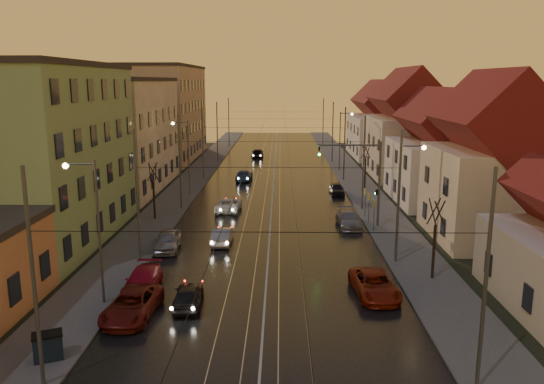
{
  "coord_description": "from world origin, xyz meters",
  "views": [
    {
      "loc": [
        0.83,
        -24.97,
        12.01
      ],
      "look_at": [
        0.11,
        20.63,
        2.43
      ],
      "focal_mm": 35.0,
      "sensor_mm": 36.0,
      "label": 1
    }
  ],
  "objects_px": {
    "street_lamp_1": "(403,189)",
    "dumpster": "(48,347)",
    "parked_left_1": "(132,305)",
    "parked_right_0": "(374,285)",
    "driving_car_0": "(188,295)",
    "parked_left_3": "(168,240)",
    "driving_car_1": "(222,236)",
    "parked_left_2": "(143,280)",
    "traffic_light_mast": "(367,173)",
    "street_lamp_3": "(342,135)",
    "street_lamp_0": "(93,218)",
    "driving_car_4": "(257,153)",
    "parked_right_1": "(349,219)",
    "street_lamp_2": "(186,150)",
    "driving_car_2": "(229,205)",
    "driving_car_3": "(244,175)",
    "parked_right_2": "(337,189)"
  },
  "relations": [
    {
      "from": "driving_car_0",
      "to": "parked_left_2",
      "type": "xyz_separation_m",
      "value": [
        -3.04,
        2.18,
        -0.0
      ]
    },
    {
      "from": "street_lamp_1",
      "to": "driving_car_2",
      "type": "distance_m",
      "value": 19.17
    },
    {
      "from": "street_lamp_2",
      "to": "dumpster",
      "type": "relative_size",
      "value": 6.67
    },
    {
      "from": "street_lamp_0",
      "to": "parked_right_1",
      "type": "distance_m",
      "value": 22.95
    },
    {
      "from": "parked_left_2",
      "to": "street_lamp_3",
      "type": "bearing_deg",
      "value": 67.69
    },
    {
      "from": "street_lamp_1",
      "to": "dumpster",
      "type": "height_order",
      "value": "street_lamp_1"
    },
    {
      "from": "street_lamp_2",
      "to": "driving_car_2",
      "type": "distance_m",
      "value": 9.41
    },
    {
      "from": "driving_car_1",
      "to": "parked_right_1",
      "type": "bearing_deg",
      "value": -153.04
    },
    {
      "from": "street_lamp_3",
      "to": "parked_left_2",
      "type": "relative_size",
      "value": 1.84
    },
    {
      "from": "parked_left_3",
      "to": "parked_right_1",
      "type": "height_order",
      "value": "parked_left_3"
    },
    {
      "from": "parked_left_1",
      "to": "driving_car_0",
      "type": "bearing_deg",
      "value": 31.25
    },
    {
      "from": "street_lamp_2",
      "to": "parked_left_2",
      "type": "distance_m",
      "value": 26.36
    },
    {
      "from": "parked_left_1",
      "to": "parked_right_2",
      "type": "relative_size",
      "value": 1.34
    },
    {
      "from": "street_lamp_2",
      "to": "driving_car_1",
      "type": "relative_size",
      "value": 2.05
    },
    {
      "from": "street_lamp_2",
      "to": "driving_car_2",
      "type": "relative_size",
      "value": 1.76
    },
    {
      "from": "parked_right_2",
      "to": "parked_left_3",
      "type": "bearing_deg",
      "value": -127.64
    },
    {
      "from": "traffic_light_mast",
      "to": "parked_left_1",
      "type": "distance_m",
      "value": 23.26
    },
    {
      "from": "driving_car_1",
      "to": "parked_right_0",
      "type": "height_order",
      "value": "parked_right_0"
    },
    {
      "from": "parked_left_2",
      "to": "driving_car_4",
      "type": "bearing_deg",
      "value": 84.34
    },
    {
      "from": "driving_car_1",
      "to": "parked_left_2",
      "type": "distance_m",
      "value": 9.83
    },
    {
      "from": "driving_car_3",
      "to": "driving_car_4",
      "type": "distance_m",
      "value": 19.81
    },
    {
      "from": "parked_right_0",
      "to": "parked_right_1",
      "type": "bearing_deg",
      "value": 83.59
    },
    {
      "from": "driving_car_0",
      "to": "driving_car_1",
      "type": "bearing_deg",
      "value": -96.72
    },
    {
      "from": "driving_car_0",
      "to": "parked_right_0",
      "type": "xyz_separation_m",
      "value": [
        10.34,
        1.61,
        0.03
      ]
    },
    {
      "from": "driving_car_0",
      "to": "driving_car_2",
      "type": "bearing_deg",
      "value": -93.91
    },
    {
      "from": "parked_left_3",
      "to": "parked_right_0",
      "type": "bearing_deg",
      "value": -35.35
    },
    {
      "from": "street_lamp_1",
      "to": "driving_car_0",
      "type": "height_order",
      "value": "street_lamp_1"
    },
    {
      "from": "driving_car_0",
      "to": "driving_car_1",
      "type": "height_order",
      "value": "driving_car_1"
    },
    {
      "from": "street_lamp_3",
      "to": "traffic_light_mast",
      "type": "xyz_separation_m",
      "value": [
        -1.11,
        -28.0,
        -0.29
      ]
    },
    {
      "from": "street_lamp_1",
      "to": "driving_car_1",
      "type": "bearing_deg",
      "value": 165.9
    },
    {
      "from": "street_lamp_0",
      "to": "street_lamp_3",
      "type": "height_order",
      "value": "same"
    },
    {
      "from": "traffic_light_mast",
      "to": "street_lamp_1",
      "type": "bearing_deg",
      "value": -82.09
    },
    {
      "from": "driving_car_4",
      "to": "parked_left_2",
      "type": "relative_size",
      "value": 1.03
    },
    {
      "from": "traffic_light_mast",
      "to": "parked_right_0",
      "type": "height_order",
      "value": "traffic_light_mast"
    },
    {
      "from": "driving_car_0",
      "to": "driving_car_2",
      "type": "height_order",
      "value": "same"
    },
    {
      "from": "driving_car_4",
      "to": "dumpster",
      "type": "distance_m",
      "value": 63.08
    },
    {
      "from": "parked_left_1",
      "to": "dumpster",
      "type": "height_order",
      "value": "parked_left_1"
    },
    {
      "from": "driving_car_0",
      "to": "parked_left_3",
      "type": "height_order",
      "value": "parked_left_3"
    },
    {
      "from": "street_lamp_0",
      "to": "driving_car_4",
      "type": "bearing_deg",
      "value": 83.67
    },
    {
      "from": "driving_car_0",
      "to": "parked_left_1",
      "type": "bearing_deg",
      "value": 23.83
    },
    {
      "from": "driving_car_3",
      "to": "parked_right_0",
      "type": "xyz_separation_m",
      "value": [
        9.81,
        -35.44,
        -0.0
      ]
    },
    {
      "from": "street_lamp_2",
      "to": "parked_left_2",
      "type": "bearing_deg",
      "value": -85.76
    },
    {
      "from": "traffic_light_mast",
      "to": "street_lamp_3",
      "type": "bearing_deg",
      "value": 87.73
    },
    {
      "from": "driving_car_0",
      "to": "street_lamp_2",
      "type": "bearing_deg",
      "value": -83.51
    },
    {
      "from": "parked_right_2",
      "to": "dumpster",
      "type": "distance_m",
      "value": 38.52
    },
    {
      "from": "street_lamp_3",
      "to": "driving_car_0",
      "type": "xyz_separation_m",
      "value": [
        -13.25,
        -44.13,
        -4.26
      ]
    },
    {
      "from": "driving_car_3",
      "to": "parked_right_2",
      "type": "xyz_separation_m",
      "value": [
        10.51,
        -7.98,
        -0.05
      ]
    },
    {
      "from": "driving_car_0",
      "to": "street_lamp_1",
      "type": "bearing_deg",
      "value": -151.99
    },
    {
      "from": "parked_left_1",
      "to": "parked_right_0",
      "type": "distance_m",
      "value": 13.35
    },
    {
      "from": "street_lamp_2",
      "to": "parked_right_1",
      "type": "height_order",
      "value": "street_lamp_2"
    }
  ]
}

